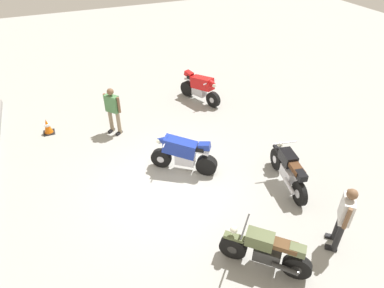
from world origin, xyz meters
The scene contains 8 objects.
ground_plane centered at (0.00, 0.00, 0.00)m, with size 40.00×40.00×0.00m, color #9E9E99.
motorcycle_black_cruiser centered at (-1.19, -2.95, 0.52)m, with size 2.07×0.80×1.09m.
motorcycle_olive_vintage centered at (-3.15, -0.96, 0.49)m, with size 1.47×1.52×1.07m.
motorcycle_red_sportbike centered at (4.16, -2.73, 0.59)m, with size 1.87×1.01×1.14m.
motorcycle_blue_sportbike centered at (0.51, -0.57, 0.59)m, with size 1.32×1.68×1.14m.
person_in_green_shirt centered at (3.25, 0.80, 0.92)m, with size 0.55×0.52×1.63m.
person_in_white_shirt centered at (-3.30, -2.75, 0.97)m, with size 0.56×0.53×1.69m.
traffic_cone centered at (4.07, 2.92, 0.26)m, with size 0.36×0.36×0.53m.
Camera 1 is at (-6.59, 2.15, 6.37)m, focal length 31.57 mm.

